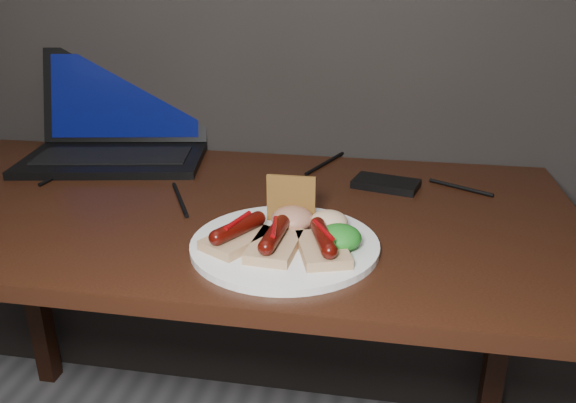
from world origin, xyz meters
The scene contains 12 objects.
desk centered at (0.00, 1.38, 0.66)m, with size 1.40×0.70×0.75m.
laptop centered at (-0.31, 1.65, 0.81)m, with size 0.47×0.40×0.25m.
hard_drive centered at (0.34, 1.53, 0.76)m, with size 0.13×0.08×0.02m, color black.
desk_cables centered at (0.04, 1.54, 0.75)m, with size 0.94×0.48×0.01m.
plate centered at (0.18, 1.22, 0.76)m, with size 0.31×0.31×0.01m, color white.
bread_sausage_left centered at (0.11, 1.20, 0.78)m, with size 0.12×0.13×0.04m.
bread_sausage_center centered at (0.17, 1.18, 0.78)m, with size 0.08×0.12×0.04m.
bread_sausage_right centered at (0.24, 1.18, 0.78)m, with size 0.10×0.13×0.04m.
crispbread centered at (0.18, 1.30, 0.80)m, with size 0.09×0.01×0.09m, color #A36E2C.
salad_greens centered at (0.27, 1.21, 0.78)m, with size 0.07×0.07×0.04m, color #125A12.
salsa_mound centered at (0.18, 1.27, 0.78)m, with size 0.07×0.07×0.04m, color maroon.
coleslaw_mound centered at (0.24, 1.27, 0.78)m, with size 0.06×0.06×0.04m, color beige.
Camera 1 is at (0.33, 0.41, 1.16)m, focal length 35.00 mm.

